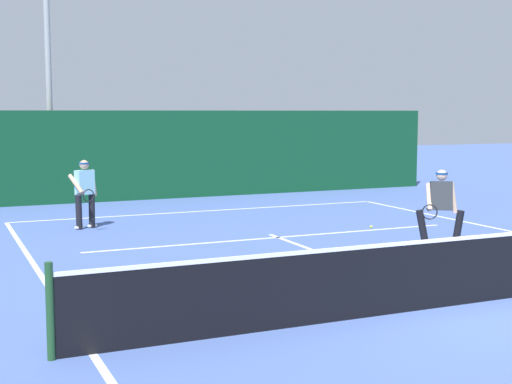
% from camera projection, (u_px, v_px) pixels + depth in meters
% --- Properties ---
extents(ground_plane, '(80.00, 80.00, 0.00)m').
position_uv_depth(ground_plane, '(462.00, 304.00, 10.24)').
color(ground_plane, '#4963A8').
extents(court_line_baseline_far, '(10.41, 0.10, 0.01)m').
position_uv_depth(court_line_baseline_far, '(206.00, 211.00, 19.86)').
color(court_line_baseline_far, white).
rests_on(court_line_baseline_far, ground_plane).
extents(court_line_sideline_left, '(0.10, 21.18, 0.01)m').
position_uv_depth(court_line_sideline_left, '(93.00, 354.00, 8.14)').
color(court_line_sideline_left, white).
rests_on(court_line_sideline_left, ground_plane).
extents(court_line_service, '(8.49, 0.10, 0.01)m').
position_uv_depth(court_line_service, '(278.00, 237.00, 15.69)').
color(court_line_service, white).
rests_on(court_line_service, ground_plane).
extents(court_line_centre, '(0.10, 6.40, 0.01)m').
position_uv_depth(court_line_centre, '(345.00, 262.00, 13.15)').
color(court_line_centre, white).
rests_on(court_line_centre, ground_plane).
extents(tennis_net, '(11.41, 0.09, 1.10)m').
position_uv_depth(tennis_net, '(463.00, 270.00, 10.19)').
color(tennis_net, '#1E4723').
rests_on(tennis_net, ground_plane).
extents(player_near, '(1.10, 0.80, 1.60)m').
position_uv_depth(player_near, '(441.00, 206.00, 14.13)').
color(player_near, black).
rests_on(player_near, ground_plane).
extents(player_far, '(0.68, 0.91, 1.60)m').
position_uv_depth(player_far, '(85.00, 191.00, 16.78)').
color(player_far, black).
rests_on(player_far, ground_plane).
extents(tennis_ball, '(0.07, 0.07, 0.07)m').
position_uv_depth(tennis_ball, '(142.00, 297.00, 10.51)').
color(tennis_ball, '#D1E033').
rests_on(tennis_ball, ground_plane).
extents(tennis_ball_extra, '(0.07, 0.07, 0.07)m').
position_uv_depth(tennis_ball_extra, '(371.00, 227.00, 16.93)').
color(tennis_ball_extra, '#D1E033').
rests_on(tennis_ball_extra, ground_plane).
extents(back_fence_windscreen, '(18.70, 0.12, 2.75)m').
position_uv_depth(back_fence_windscreen, '(170.00, 155.00, 22.61)').
color(back_fence_windscreen, '#0E4225').
rests_on(back_fence_windscreen, ground_plane).
extents(light_pole, '(0.55, 0.44, 7.98)m').
position_uv_depth(light_pole, '(47.00, 40.00, 21.63)').
color(light_pole, '#9EA39E').
rests_on(light_pole, ground_plane).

